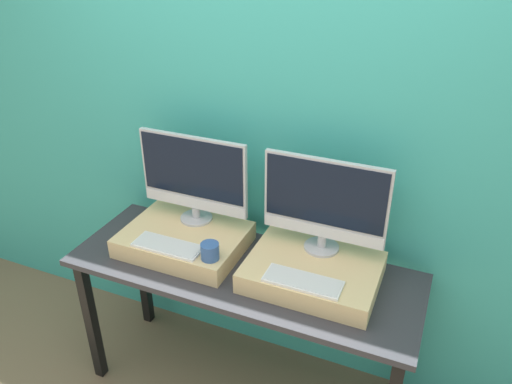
{
  "coord_description": "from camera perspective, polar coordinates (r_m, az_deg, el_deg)",
  "views": [
    {
      "loc": [
        0.79,
        -1.41,
        2.21
      ],
      "look_at": [
        0.0,
        0.45,
        1.11
      ],
      "focal_mm": 35.0,
      "sensor_mm": 36.0,
      "label": 1
    }
  ],
  "objects": [
    {
      "name": "keyboard_right",
      "position": [
        2.12,
        5.38,
        -10.11
      ],
      "size": [
        0.33,
        0.12,
        0.01
      ],
      "color": "silver",
      "rests_on": "wooden_riser_right"
    },
    {
      "name": "mug",
      "position": [
        2.23,
        -5.28,
        -6.76
      ],
      "size": [
        0.08,
        0.08,
        0.08
      ],
      "color": "#335693",
      "rests_on": "wooden_riser_left"
    },
    {
      "name": "monitor_right",
      "position": [
        2.2,
        7.86,
        -1.2
      ],
      "size": [
        0.56,
        0.16,
        0.45
      ],
      "color": "#B2B2B7",
      "rests_on": "wooden_riser_right"
    },
    {
      "name": "keyboard_left",
      "position": [
        2.35,
        -10.05,
        -6.08
      ],
      "size": [
        0.33,
        0.12,
        0.01
      ],
      "color": "silver",
      "rests_on": "wooden_riser_left"
    },
    {
      "name": "wall_back",
      "position": [
        2.39,
        1.92,
        6.07
      ],
      "size": [
        8.0,
        0.04,
        2.6
      ],
      "color": "teal",
      "rests_on": "ground_plane"
    },
    {
      "name": "workbench",
      "position": [
        2.41,
        -1.52,
        -10.44
      ],
      "size": [
        1.65,
        0.59,
        0.79
      ],
      "color": "#2D2D33",
      "rests_on": "ground_plane"
    },
    {
      "name": "monitor_left",
      "position": [
        2.43,
        -7.16,
        1.81
      ],
      "size": [
        0.56,
        0.16,
        0.45
      ],
      "color": "#B2B2B7",
      "rests_on": "wooden_riser_left"
    },
    {
      "name": "wooden_riser_left",
      "position": [
        2.48,
        -8.17,
        -5.4
      ],
      "size": [
        0.58,
        0.43,
        0.1
      ],
      "color": "#D6B77F",
      "rests_on": "workbench"
    },
    {
      "name": "wooden_riser_right",
      "position": [
        2.26,
        6.48,
        -9.06
      ],
      "size": [
        0.58,
        0.43,
        0.1
      ],
      "color": "#D6B77F",
      "rests_on": "workbench"
    }
  ]
}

